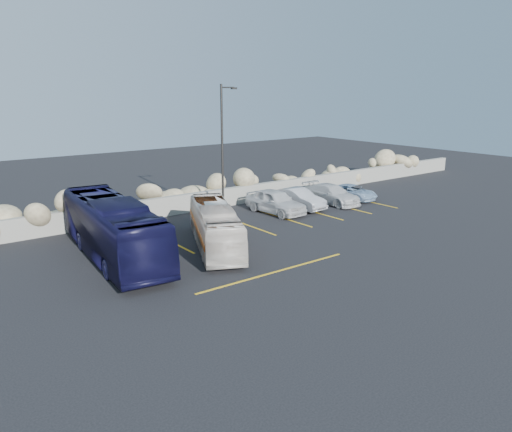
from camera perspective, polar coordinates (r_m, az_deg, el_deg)
ground at (r=22.27m, az=4.50°, el=-6.01°), size 90.00×90.00×0.00m
seawall at (r=31.68m, az=-10.05°, el=1.12°), size 60.00×0.40×1.20m
riprap_pile at (r=32.58m, az=-11.08°, el=2.70°), size 54.00×2.80×2.60m
parking_lines at (r=29.17m, az=4.06°, el=-1.04°), size 18.16×9.36×0.01m
lamppost at (r=30.18m, az=-3.80°, el=7.79°), size 1.14×0.18×8.00m
vintage_bus at (r=24.88m, az=-4.69°, el=-1.21°), size 4.91×7.78×2.16m
tour_coach at (r=24.17m, az=-16.05°, el=-1.38°), size 3.35×10.32×2.82m
car_a at (r=31.77m, az=2.23°, el=1.67°), size 2.01×4.55×1.52m
car_b at (r=33.12m, az=4.85°, el=1.99°), size 1.69×4.14×1.33m
car_c at (r=34.87m, az=8.64°, el=2.48°), size 1.86×4.51×1.30m
car_d at (r=36.51m, az=10.94°, el=2.70°), size 2.01×3.87×1.04m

